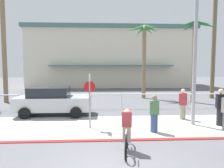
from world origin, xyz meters
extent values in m
plane|color=#5B5B60|center=(0.00, 10.00, 0.00)|extent=(80.00, 80.00, 0.00)
cube|color=beige|center=(0.00, 4.20, 0.01)|extent=(44.00, 4.00, 0.02)
cube|color=maroon|center=(0.00, 2.20, 0.01)|extent=(44.00, 0.24, 0.03)
cube|color=beige|center=(1.14, 26.39, 3.96)|extent=(22.77, 8.77, 7.93)
cube|color=#47706B|center=(1.14, 26.39, 8.18)|extent=(23.37, 9.37, 0.50)
cube|color=#47706B|center=(1.14, 21.50, 3.00)|extent=(15.94, 1.20, 0.16)
cylinder|color=white|center=(0.00, 8.50, 1.00)|extent=(20.87, 0.08, 0.08)
cylinder|color=white|center=(-5.80, 8.50, 0.50)|extent=(0.08, 0.08, 1.00)
cylinder|color=white|center=(-3.48, 8.50, 0.50)|extent=(0.08, 0.08, 1.00)
cylinder|color=white|center=(-1.16, 8.50, 0.50)|extent=(0.08, 0.08, 1.00)
cylinder|color=white|center=(1.16, 8.50, 0.50)|extent=(0.08, 0.08, 1.00)
cylinder|color=white|center=(3.48, 8.50, 0.50)|extent=(0.08, 0.08, 1.00)
cylinder|color=white|center=(5.80, 8.50, 0.50)|extent=(0.08, 0.08, 1.00)
cylinder|color=white|center=(8.12, 8.50, 0.50)|extent=(0.08, 0.08, 1.00)
cylinder|color=gray|center=(-0.82, 3.94, 1.10)|extent=(0.08, 0.08, 2.20)
cube|color=white|center=(-0.82, 3.94, 2.38)|extent=(0.04, 0.56, 0.36)
cylinder|color=red|center=(-0.82, 3.94, 1.98)|extent=(0.52, 0.03, 0.52)
cylinder|color=#9EA0A5|center=(4.30, 4.23, 3.75)|extent=(0.18, 0.18, 7.50)
cylinder|color=#846B4C|center=(-8.00, 11.59, 4.61)|extent=(0.36, 0.36, 9.22)
cylinder|color=#846B4C|center=(3.65, 13.22, 3.24)|extent=(0.36, 0.36, 6.48)
cone|color=#387F3D|center=(4.25, 13.22, 6.26)|extent=(1.32, 0.32, 0.74)
cone|color=#387F3D|center=(4.19, 13.90, 6.24)|extent=(1.38, 1.62, 0.80)
cone|color=#387F3D|center=(3.44, 14.14, 6.22)|extent=(0.75, 1.99, 0.84)
cone|color=#387F3D|center=(2.86, 13.60, 6.32)|extent=(1.76, 1.07, 0.64)
cone|color=#387F3D|center=(2.88, 12.85, 6.22)|extent=(1.75, 1.06, 0.82)
cone|color=#387F3D|center=(3.45, 12.38, 6.25)|extent=(0.71, 1.83, 0.77)
cone|color=#387F3D|center=(4.10, 12.65, 6.34)|extent=(1.20, 1.39, 0.60)
cylinder|color=brown|center=(7.17, 10.69, 3.20)|extent=(0.36, 0.36, 6.40)
cone|color=#235B2D|center=(8.04, 10.69, 6.19)|extent=(1.82, 0.32, 0.72)
cone|color=#235B2D|center=(7.66, 11.30, 6.26)|extent=(1.26, 1.47, 0.60)
cone|color=#235B2D|center=(6.98, 11.51, 6.17)|extent=(0.70, 1.79, 0.77)
cone|color=#235B2D|center=(6.55, 10.99, 6.26)|extent=(1.44, 0.91, 0.59)
cone|color=#235B2D|center=(6.44, 10.34, 6.16)|extent=(1.68, 1.03, 0.78)
cone|color=#235B2D|center=(7.03, 10.08, 6.18)|extent=(0.62, 1.40, 0.75)
cone|color=#235B2D|center=(7.56, 10.20, 6.22)|extent=(1.09, 1.26, 0.67)
cylinder|color=brown|center=(9.87, 12.80, 4.94)|extent=(0.36, 0.36, 9.87)
cube|color=#B2B7BC|center=(-3.11, 6.74, 0.73)|extent=(4.40, 1.80, 0.80)
cube|color=#1E2328|center=(-3.36, 6.74, 1.41)|extent=(2.29, 1.58, 0.56)
cylinder|color=black|center=(-1.70, 7.64, 0.33)|extent=(0.66, 0.22, 0.66)
cylinder|color=black|center=(-1.70, 5.84, 0.33)|extent=(0.66, 0.22, 0.66)
cylinder|color=black|center=(-4.52, 7.64, 0.33)|extent=(0.66, 0.22, 0.66)
cylinder|color=black|center=(-4.52, 5.84, 0.33)|extent=(0.66, 0.22, 0.66)
torus|color=black|center=(0.48, 0.50, 0.33)|extent=(0.17, 0.72, 0.72)
torus|color=black|center=(0.66, 1.58, 0.33)|extent=(0.17, 0.72, 0.72)
cylinder|color=black|center=(0.61, 1.25, 0.48)|extent=(0.16, 0.69, 0.35)
cylinder|color=black|center=(0.52, 0.73, 0.62)|extent=(0.11, 0.39, 0.07)
cylinder|color=black|center=(0.59, 1.16, 0.55)|extent=(0.05, 0.05, 0.44)
cylinder|color=silver|center=(0.49, 0.55, 0.88)|extent=(0.12, 0.50, 0.04)
cube|color=gray|center=(0.59, 1.16, 0.61)|extent=(0.33, 0.36, 0.52)
cube|color=#A33338|center=(0.59, 1.16, 1.13)|extent=(0.38, 0.31, 0.52)
sphere|color=#D6A884|center=(0.59, 1.16, 1.36)|extent=(0.22, 0.22, 0.22)
cylinder|color=#384C7A|center=(2.06, 3.15, 0.40)|extent=(0.37, 0.37, 0.81)
cube|color=#4C7F51|center=(2.06, 3.15, 1.12)|extent=(0.44, 0.32, 0.62)
sphere|color=#9E7556|center=(2.06, 3.15, 1.57)|extent=(0.22, 0.22, 0.22)
cylinder|color=gray|center=(4.21, 5.32, 0.41)|extent=(0.44, 0.44, 0.82)
cube|color=#A33338|center=(4.21, 5.32, 1.13)|extent=(0.48, 0.43, 0.63)
sphere|color=beige|center=(4.21, 5.32, 1.59)|extent=(0.23, 0.23, 0.23)
cylinder|color=#232326|center=(5.56, 4.00, 0.44)|extent=(0.36, 0.36, 0.88)
cube|color=black|center=(5.56, 4.00, 1.22)|extent=(0.43, 0.31, 0.68)
sphere|color=beige|center=(5.56, 4.00, 1.72)|extent=(0.24, 0.24, 0.24)
camera|label=1|loc=(-0.30, -5.95, 2.94)|focal=34.00mm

